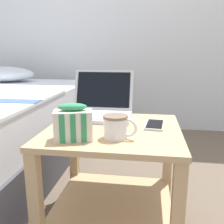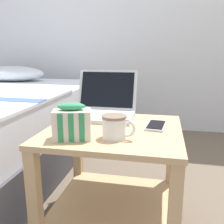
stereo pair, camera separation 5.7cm
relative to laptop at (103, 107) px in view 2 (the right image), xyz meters
name	(u,v)px [view 2 (the right image)]	position (x,y,z in m)	size (l,w,h in m)	color
back_wall	(147,4)	(0.10, 1.43, 0.72)	(8.00, 0.05, 2.50)	silver
bedside_table	(114,165)	(0.10, -0.19, -0.22)	(0.56, 0.54, 0.48)	tan
laptop	(103,107)	(0.00, 0.00, 0.00)	(0.31, 0.30, 0.22)	#B7BABC
mug_front_left	(115,126)	(0.12, -0.32, 0.00)	(0.13, 0.09, 0.09)	white
snack_bag	(72,123)	(-0.03, -0.36, 0.02)	(0.15, 0.11, 0.14)	silver
cell_phone	(156,125)	(0.27, -0.14, -0.04)	(0.09, 0.16, 0.01)	#B7BABC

